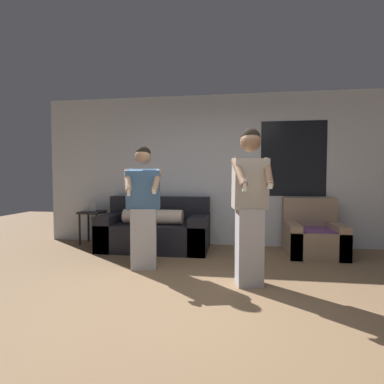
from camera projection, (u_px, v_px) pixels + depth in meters
ground_plane at (207, 310)px, 2.77m from camera, size 14.00×14.00×0.00m
wall_back at (222, 170)px, 5.40m from camera, size 6.57×0.07×2.70m
couch at (156, 230)px, 5.12m from camera, size 1.81×0.92×0.88m
armchair at (313, 236)px, 4.77m from camera, size 0.86×0.85×0.89m
side_table at (92, 217)px, 5.52m from camera, size 0.41×0.41×0.75m
person_left at (143, 208)px, 4.00m from camera, size 0.51×0.56×1.64m
person_right at (250, 204)px, 3.37m from camera, size 0.45×0.52×1.78m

